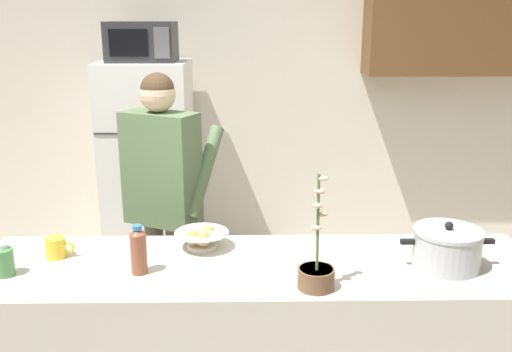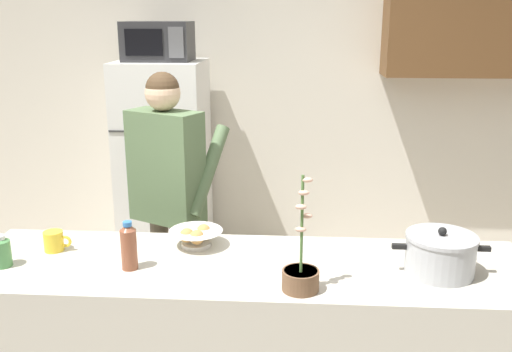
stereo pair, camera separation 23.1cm
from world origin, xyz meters
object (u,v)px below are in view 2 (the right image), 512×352
(coffee_mug, at_px, (54,241))
(refrigerator, at_px, (165,170))
(bread_bowl, at_px, (196,237))
(bottle_near_edge, at_px, (129,246))
(microwave, at_px, (158,41))
(person_near_pot, at_px, (168,181))
(cooking_pot, at_px, (440,254))
(potted_orchid, at_px, (301,274))
(bottle_mid_counter, at_px, (1,251))

(coffee_mug, bearing_deg, refrigerator, 86.03)
(coffee_mug, xyz_separation_m, bread_bowl, (0.65, 0.09, 0.00))
(coffee_mug, bearing_deg, bottle_near_edge, -22.39)
(microwave, bearing_deg, refrigerator, 90.07)
(person_near_pot, xyz_separation_m, cooking_pot, (1.36, -0.83, -0.05))
(cooking_pot, distance_m, potted_orchid, 0.62)
(microwave, distance_m, bread_bowl, 1.92)
(microwave, xyz_separation_m, bottle_near_edge, (0.29, -1.91, -0.78))
(bottle_near_edge, height_order, bottle_mid_counter, bottle_near_edge)
(person_near_pot, bearing_deg, potted_orchid, -53.40)
(coffee_mug, bearing_deg, person_near_pot, 61.54)
(microwave, bearing_deg, cooking_pot, -48.99)
(person_near_pot, height_order, bottle_mid_counter, person_near_pot)
(person_near_pot, height_order, bread_bowl, person_near_pot)
(bread_bowl, bearing_deg, refrigerator, 107.68)
(bottle_mid_counter, xyz_separation_m, potted_orchid, (1.31, -0.14, -0.00))
(bread_bowl, height_order, bottle_near_edge, bottle_near_edge)
(bottle_mid_counter, bearing_deg, microwave, 81.58)
(cooking_pot, xyz_separation_m, potted_orchid, (-0.59, -0.19, -0.02))
(person_near_pot, relative_size, potted_orchid, 3.54)
(microwave, height_order, person_near_pot, microwave)
(refrigerator, relative_size, coffee_mug, 12.72)
(bottle_near_edge, bearing_deg, potted_orchid, -11.30)
(microwave, bearing_deg, person_near_pot, -75.66)
(refrigerator, height_order, bread_bowl, refrigerator)
(cooking_pot, xyz_separation_m, bread_bowl, (-1.09, 0.22, -0.04))
(bottle_near_edge, relative_size, potted_orchid, 0.46)
(refrigerator, height_order, bottle_near_edge, refrigerator)
(coffee_mug, distance_m, bread_bowl, 0.66)
(person_near_pot, distance_m, coffee_mug, 0.81)
(cooking_pot, distance_m, coffee_mug, 1.75)
(bread_bowl, bearing_deg, cooking_pot, -11.23)
(cooking_pot, bearing_deg, coffee_mug, 175.95)
(refrigerator, distance_m, coffee_mug, 1.77)
(microwave, relative_size, bottle_near_edge, 2.20)
(person_near_pot, distance_m, cooking_pot, 1.59)
(coffee_mug, bearing_deg, bread_bowl, 8.05)
(person_near_pot, distance_m, bottle_mid_counter, 1.05)
(bottle_near_edge, distance_m, bottle_mid_counter, 0.57)
(refrigerator, distance_m, bottle_mid_counter, 1.97)
(person_near_pot, bearing_deg, cooking_pot, -31.58)
(cooking_pot, distance_m, bottle_near_edge, 1.34)
(cooking_pot, relative_size, potted_orchid, 0.86)
(refrigerator, xyz_separation_m, person_near_pot, (0.26, -1.05, 0.23))
(microwave, relative_size, bottle_mid_counter, 3.34)
(cooking_pot, xyz_separation_m, bottle_mid_counter, (-1.90, -0.06, -0.02))
(refrigerator, xyz_separation_m, bottle_mid_counter, (-0.28, -1.94, 0.16))
(bread_bowl, distance_m, potted_orchid, 0.64)
(person_near_pot, xyz_separation_m, potted_orchid, (0.76, -1.03, -0.07))
(microwave, relative_size, cooking_pot, 1.17)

